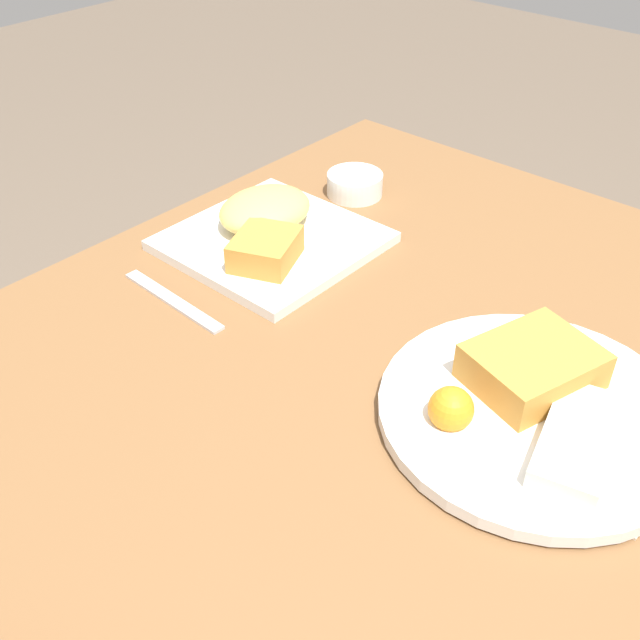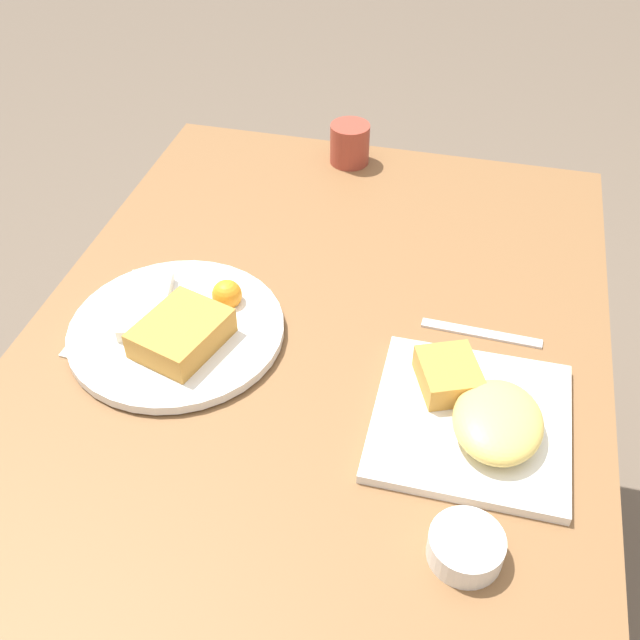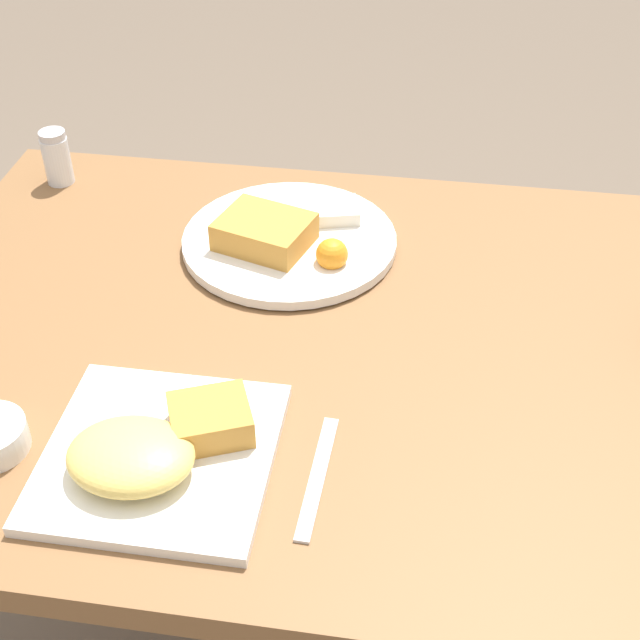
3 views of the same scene
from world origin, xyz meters
name	(u,v)px [view 2 (image 2 of 3)]	position (x,y,z in m)	size (l,w,h in m)	color
ground_plane	(317,590)	(0.00, 0.00, 0.00)	(8.00, 8.00, 0.00)	brown
dining_table	(316,373)	(0.00, 0.00, 0.66)	(1.08, 0.82, 0.75)	brown
menu_card	(164,338)	(-0.07, 0.20, 0.75)	(0.16, 0.25, 0.00)	beige
plate_square_near	(478,415)	(-0.12, -0.24, 0.77)	(0.24, 0.24, 0.06)	white
plate_oval_far	(177,327)	(-0.06, 0.19, 0.77)	(0.30, 0.30, 0.05)	white
sauce_ramekin	(466,546)	(-0.30, -0.24, 0.76)	(0.08, 0.08, 0.03)	white
butter_knife	(481,333)	(0.05, -0.23, 0.75)	(0.02, 0.17, 0.00)	silver
coffee_mug	(350,144)	(0.47, 0.05, 0.78)	(0.07, 0.07, 0.08)	#9E3D2D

